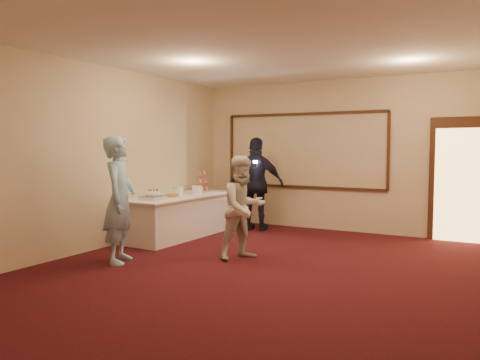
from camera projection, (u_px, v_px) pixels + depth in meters
The scene contains 14 objects.
floor at pixel (265, 271), 6.30m from camera, with size 7.00×7.00×0.00m, color black.
room_walls at pixel (266, 120), 6.16m from camera, with size 6.04×7.04×3.02m.
wall_molding at pixel (303, 151), 9.60m from camera, with size 3.45×0.04×1.55m.
doorway at pixel (461, 181), 8.21m from camera, with size 1.05×0.07×2.20m.
buffet_table at pixel (180, 215), 8.78m from camera, with size 1.07×2.61×0.77m.
pavlova_tray at pixel (153, 196), 7.97m from camera, with size 0.33×0.46×0.17m.
cupcake_stand at pixel (203, 183), 9.66m from camera, with size 0.31×0.31×0.45m.
plate_stack_a at pixel (178, 191), 8.73m from camera, with size 0.21×0.21×0.17m.
plate_stack_b at pixel (197, 190), 8.93m from camera, with size 0.20×0.20×0.17m.
tart at pixel (172, 196), 8.37m from camera, with size 0.29×0.29×0.06m.
man at pixel (120, 200), 6.72m from camera, with size 0.67×0.44×1.83m, color #96D2F0.
woman at pixel (243, 207), 6.95m from camera, with size 0.75×0.58×1.54m, color silver.
guest at pixel (257, 184), 9.33m from camera, with size 1.09×0.45×1.86m, color black.
camera_flash at pixel (255, 162), 9.03m from camera, with size 0.07×0.04×0.05m, color white.
Camera 1 is at (2.68, -5.60, 1.66)m, focal length 35.00 mm.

